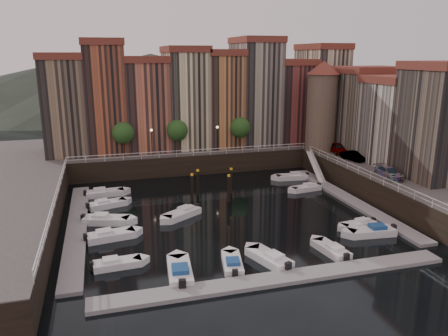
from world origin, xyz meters
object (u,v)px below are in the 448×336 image
object	(u,v)px
car_c	(389,173)
boat_left_0	(116,264)
mooring_pilings	(213,185)
corner_tower	(322,105)
car_b	(353,157)
boat_left_1	(110,236)
car_a	(338,149)
boat_left_2	(105,220)
gangway	(316,165)

from	to	relation	value
car_c	boat_left_0	bearing A→B (deg)	-163.01
mooring_pilings	corner_tower	bearing A→B (deg)	25.65
mooring_pilings	car_b	xyz separation A→B (m)	(21.11, 1.74, 2.00)
boat_left_0	car_c	bearing A→B (deg)	10.80
corner_tower	boat_left_1	size ratio (longest dim) A/B	2.73
mooring_pilings	boat_left_1	bearing A→B (deg)	-143.13
boat_left_1	car_a	size ratio (longest dim) A/B	1.11
boat_left_2	car_c	world-z (taller)	car_c
car_b	car_c	size ratio (longest dim) A/B	0.87
car_a	boat_left_1	bearing A→B (deg)	-144.05
corner_tower	boat_left_2	size ratio (longest dim) A/B	2.61
boat_left_0	car_c	distance (m)	34.26
mooring_pilings	car_a	world-z (taller)	car_a
mooring_pilings	boat_left_2	distance (m)	14.41
mooring_pilings	boat_left_2	world-z (taller)	mooring_pilings
car_b	car_a	bearing A→B (deg)	73.39
boat_left_1	boat_left_2	bearing A→B (deg)	85.06
corner_tower	car_c	world-z (taller)	corner_tower
corner_tower	boat_left_1	bearing A→B (deg)	-149.60
car_c	boat_left_1	bearing A→B (deg)	-173.52
car_b	mooring_pilings	bearing A→B (deg)	172.37
boat_left_1	car_b	bearing A→B (deg)	9.56
boat_left_1	car_c	size ratio (longest dim) A/B	1.11
mooring_pilings	car_a	size ratio (longest dim) A/B	1.28
gangway	car_a	bearing A→B (deg)	17.48
mooring_pilings	boat_left_0	xyz separation A→B (m)	(-12.65, -15.97, -1.32)
boat_left_1	car_a	distance (m)	38.25
boat_left_2	car_b	xyz separation A→B (m)	(34.45, 7.06, 3.25)
gangway	car_b	size ratio (longest dim) A/B	2.11
car_a	car_c	world-z (taller)	car_a
boat_left_2	car_c	xyz separation A→B (m)	(33.69, -2.11, 3.26)
corner_tower	car_c	size ratio (longest dim) A/B	3.04
car_a	boat_left_2	bearing A→B (deg)	-150.56
mooring_pilings	car_b	size ratio (longest dim) A/B	1.48
car_a	car_b	xyz separation A→B (m)	(-0.35, -4.72, -0.13)
boat_left_1	car_b	xyz separation A→B (m)	(34.12, 11.51, 3.27)
boat_left_1	car_b	distance (m)	36.16
gangway	corner_tower	bearing A→B (deg)	57.20
corner_tower	boat_left_0	distance (m)	42.56
boat_left_2	car_b	world-z (taller)	car_b
mooring_pilings	car_b	distance (m)	21.28
mooring_pilings	gangway	bearing A→B (deg)	16.58
mooring_pilings	car_c	world-z (taller)	car_c
car_a	mooring_pilings	bearing A→B (deg)	-152.49
mooring_pilings	car_c	size ratio (longest dim) A/B	1.28
boat_left_1	corner_tower	bearing A→B (deg)	21.33
gangway	mooring_pilings	world-z (taller)	gangway
car_a	car_c	size ratio (longest dim) A/B	1.00
gangway	boat_left_0	xyz separation A→B (m)	(-29.68, -21.04, -1.58)
mooring_pilings	boat_left_2	bearing A→B (deg)	-158.28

